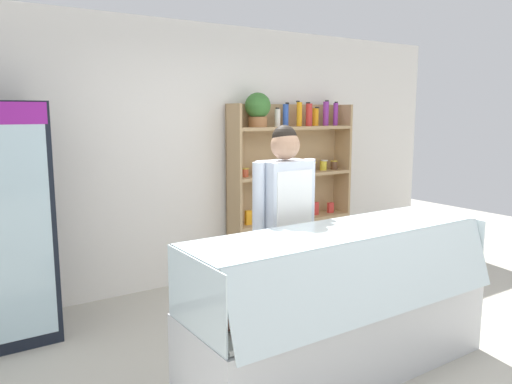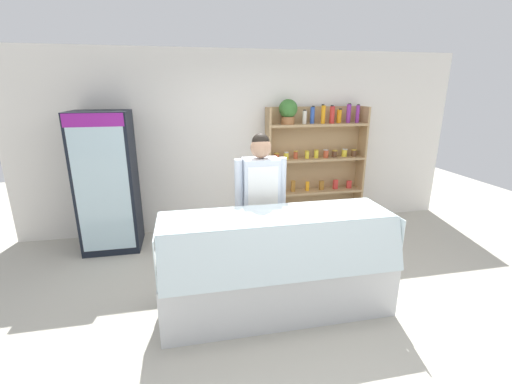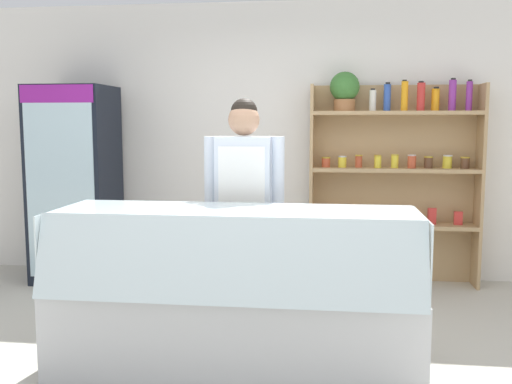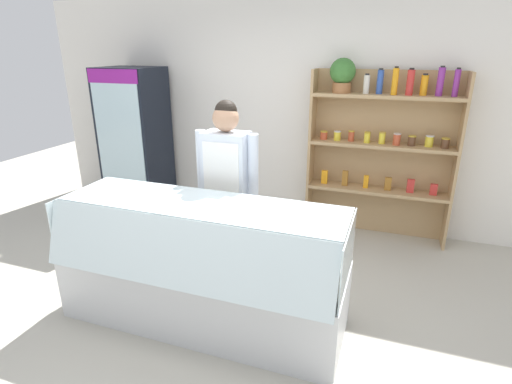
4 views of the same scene
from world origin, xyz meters
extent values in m
plane|color=#B7B2A3|center=(0.00, 0.00, 0.00)|extent=(12.00, 12.00, 0.00)
cube|color=white|center=(0.00, 2.28, 1.35)|extent=(6.80, 0.10, 2.70)
cube|color=black|center=(-1.99, 1.82, 0.94)|extent=(0.73, 0.63, 1.88)
cube|color=silver|center=(-1.99, 1.50, 0.94)|extent=(0.65, 0.01, 1.68)
cube|color=#8C1E8C|center=(-1.99, 1.49, 1.79)|extent=(0.69, 0.01, 0.16)
cylinder|color=orange|center=(-2.19, 1.56, 0.33)|extent=(0.05, 0.05, 0.17)
cylinder|color=#9E6623|center=(-1.99, 1.56, 0.33)|extent=(0.06, 0.06, 0.15)
cylinder|color=orange|center=(-1.78, 1.56, 0.35)|extent=(0.05, 0.05, 0.19)
cylinder|color=#9E6623|center=(-2.22, 1.56, 0.85)|extent=(0.05, 0.05, 0.21)
cylinder|color=#2D8C38|center=(-2.06, 1.56, 0.82)|extent=(0.06, 0.06, 0.15)
cylinder|color=silver|center=(-1.91, 1.56, 0.82)|extent=(0.07, 0.07, 0.16)
cylinder|color=#9E6623|center=(-1.76, 1.56, 0.82)|extent=(0.07, 0.07, 0.16)
cylinder|color=silver|center=(-2.19, 1.56, 1.35)|extent=(0.07, 0.07, 0.22)
cylinder|color=silver|center=(-1.99, 1.56, 1.33)|extent=(0.06, 0.06, 0.19)
cylinder|color=#3356B2|center=(-1.78, 1.56, 1.34)|extent=(0.05, 0.05, 0.21)
cube|color=tan|center=(1.06, 2.17, 0.94)|extent=(1.58, 0.02, 1.89)
cube|color=tan|center=(0.29, 2.03, 0.94)|extent=(0.03, 0.28, 1.89)
cube|color=tan|center=(1.83, 2.03, 0.94)|extent=(0.03, 0.28, 1.89)
cube|color=tan|center=(1.06, 2.03, 0.57)|extent=(1.52, 0.28, 0.04)
cube|color=tan|center=(1.06, 2.03, 1.09)|extent=(1.52, 0.28, 0.04)
cube|color=tan|center=(1.06, 2.03, 1.62)|extent=(1.52, 0.28, 0.04)
cylinder|color=#996038|center=(0.59, 2.03, 1.69)|extent=(0.20, 0.20, 0.11)
sphere|color=#376F2D|center=(0.59, 2.03, 1.87)|extent=(0.28, 0.28, 0.28)
cylinder|color=silver|center=(0.84, 2.03, 1.74)|extent=(0.06, 0.06, 0.19)
cylinder|color=black|center=(0.84, 2.03, 1.84)|extent=(0.04, 0.04, 0.02)
cylinder|color=#3356B2|center=(0.98, 2.06, 1.76)|extent=(0.07, 0.07, 0.25)
cylinder|color=black|center=(0.98, 2.03, 1.89)|extent=(0.04, 0.04, 0.02)
cylinder|color=orange|center=(1.13, 2.00, 1.77)|extent=(0.06, 0.06, 0.27)
cylinder|color=black|center=(1.13, 2.03, 1.92)|extent=(0.04, 0.04, 0.02)
cylinder|color=red|center=(1.28, 2.01, 1.77)|extent=(0.07, 0.07, 0.25)
cylinder|color=black|center=(1.28, 2.03, 1.90)|extent=(0.05, 0.05, 0.02)
cylinder|color=orange|center=(1.42, 2.06, 1.74)|extent=(0.07, 0.07, 0.20)
cylinder|color=black|center=(1.42, 2.03, 1.85)|extent=(0.05, 0.05, 0.02)
cylinder|color=purple|center=(1.56, 2.05, 1.78)|extent=(0.07, 0.07, 0.28)
cylinder|color=black|center=(1.56, 2.03, 1.93)|extent=(0.04, 0.04, 0.02)
cylinder|color=purple|center=(1.71, 2.04, 1.77)|extent=(0.06, 0.06, 0.26)
cylinder|color=black|center=(1.71, 2.03, 1.91)|extent=(0.04, 0.04, 0.02)
cylinder|color=#BF4C2D|center=(0.42, 2.04, 1.15)|extent=(0.08, 0.08, 0.09)
cylinder|color=gold|center=(0.42, 2.03, 1.20)|extent=(0.08, 0.08, 0.01)
cylinder|color=yellow|center=(0.58, 2.03, 1.16)|extent=(0.08, 0.08, 0.10)
cylinder|color=silver|center=(0.58, 2.03, 1.22)|extent=(0.08, 0.08, 0.01)
cylinder|color=#BF4C2D|center=(0.73, 2.05, 1.17)|extent=(0.07, 0.07, 0.11)
cylinder|color=gold|center=(0.73, 2.03, 1.23)|extent=(0.07, 0.07, 0.01)
cylinder|color=yellow|center=(0.91, 2.01, 1.17)|extent=(0.07, 0.07, 0.11)
cylinder|color=gold|center=(0.91, 2.03, 1.23)|extent=(0.07, 0.07, 0.01)
cylinder|color=yellow|center=(1.06, 2.03, 1.17)|extent=(0.07, 0.07, 0.12)
cylinder|color=gold|center=(1.06, 2.03, 1.23)|extent=(0.07, 0.07, 0.01)
cylinder|color=#BF4C2D|center=(1.22, 2.01, 1.17)|extent=(0.08, 0.08, 0.11)
cylinder|color=silver|center=(1.22, 2.03, 1.23)|extent=(0.08, 0.08, 0.01)
cylinder|color=brown|center=(1.37, 2.04, 1.16)|extent=(0.08, 0.08, 0.10)
cylinder|color=gold|center=(1.37, 2.03, 1.22)|extent=(0.08, 0.08, 0.01)
cylinder|color=yellow|center=(1.54, 2.05, 1.17)|extent=(0.08, 0.08, 0.11)
cylinder|color=silver|center=(1.54, 2.03, 1.23)|extent=(0.09, 0.09, 0.01)
cylinder|color=brown|center=(1.70, 2.03, 1.16)|extent=(0.08, 0.08, 0.10)
cylinder|color=gold|center=(1.70, 2.03, 1.21)|extent=(0.08, 0.08, 0.01)
cube|color=orange|center=(0.46, 2.03, 0.66)|extent=(0.07, 0.04, 0.16)
cube|color=#9E6623|center=(0.70, 2.03, 0.67)|extent=(0.07, 0.04, 0.18)
cube|color=orange|center=(0.94, 2.03, 0.66)|extent=(0.05, 0.04, 0.15)
cube|color=#9E6623|center=(1.18, 2.03, 0.66)|extent=(0.07, 0.04, 0.15)
cube|color=red|center=(1.42, 2.03, 0.66)|extent=(0.08, 0.05, 0.15)
cube|color=red|center=(1.66, 2.03, 0.65)|extent=(0.08, 0.04, 0.12)
cube|color=silver|center=(-0.12, -0.03, 0.28)|extent=(2.24, 0.74, 0.55)
cube|color=white|center=(-0.12, -0.03, 0.57)|extent=(2.18, 0.68, 0.03)
cube|color=silver|center=(-0.12, -0.38, 0.78)|extent=(2.20, 0.16, 0.47)
cube|color=silver|center=(-0.12, 0.02, 1.00)|extent=(2.20, 0.58, 0.01)
cube|color=silver|center=(-1.23, -0.03, 0.78)|extent=(0.01, 0.70, 0.45)
cube|color=silver|center=(0.99, -0.03, 0.78)|extent=(0.01, 0.70, 0.45)
cube|color=beige|center=(-1.00, 0.06, 0.61)|extent=(0.16, 0.14, 0.05)
cube|color=white|center=(-1.00, -0.17, 0.61)|extent=(0.05, 0.03, 0.02)
cube|color=beige|center=(-0.65, 0.06, 0.61)|extent=(0.16, 0.10, 0.06)
cube|color=white|center=(-0.65, -0.17, 0.61)|extent=(0.05, 0.03, 0.02)
cube|color=tan|center=(-0.29, 0.06, 0.61)|extent=(0.16, 0.11, 0.04)
cube|color=white|center=(-0.29, -0.17, 0.61)|extent=(0.05, 0.03, 0.02)
cube|color=beige|center=(0.06, 0.06, 0.61)|extent=(0.17, 0.12, 0.04)
cube|color=white|center=(0.06, -0.17, 0.61)|extent=(0.05, 0.03, 0.02)
cube|color=tan|center=(0.41, 0.06, 0.61)|extent=(0.17, 0.13, 0.06)
cube|color=white|center=(0.41, -0.17, 0.61)|extent=(0.05, 0.03, 0.02)
cube|color=tan|center=(0.76, 0.06, 0.61)|extent=(0.16, 0.11, 0.04)
cube|color=white|center=(0.76, -0.17, 0.61)|extent=(0.05, 0.03, 0.02)
cylinder|color=#A35B4C|center=(-1.06, -0.14, 0.66)|extent=(0.16, 0.16, 0.15)
cylinder|color=#A35B4C|center=(-0.84, -0.14, 0.65)|extent=(0.15, 0.14, 0.12)
cylinder|color=white|center=(0.44, -0.12, 0.70)|extent=(0.07, 0.07, 0.24)
cylinder|color=white|center=(0.54, -0.12, 0.70)|extent=(0.07, 0.07, 0.23)
cylinder|color=#383D51|center=(-0.23, 0.57, 0.39)|extent=(0.13, 0.13, 0.79)
cylinder|color=#383D51|center=(-0.07, 0.57, 0.39)|extent=(0.13, 0.13, 0.79)
cube|color=silver|center=(-0.15, 0.57, 1.11)|extent=(0.38, 0.24, 0.65)
cube|color=white|center=(-0.15, 0.44, 0.76)|extent=(0.32, 0.01, 1.21)
cylinder|color=silver|center=(-0.39, 0.57, 1.14)|extent=(0.09, 0.09, 0.58)
cylinder|color=silver|center=(0.09, 0.57, 1.14)|extent=(0.09, 0.09, 0.58)
sphere|color=tan|center=(-0.15, 0.57, 1.55)|extent=(0.22, 0.22, 0.22)
sphere|color=black|center=(-0.15, 0.58, 1.61)|extent=(0.19, 0.19, 0.19)
camera|label=1|loc=(-2.42, -2.43, 1.80)|focal=35.00mm
camera|label=2|loc=(-0.93, -2.94, 2.15)|focal=24.00mm
camera|label=3|loc=(0.43, -3.41, 1.53)|focal=40.00mm
camera|label=4|loc=(1.20, -2.48, 2.11)|focal=28.00mm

